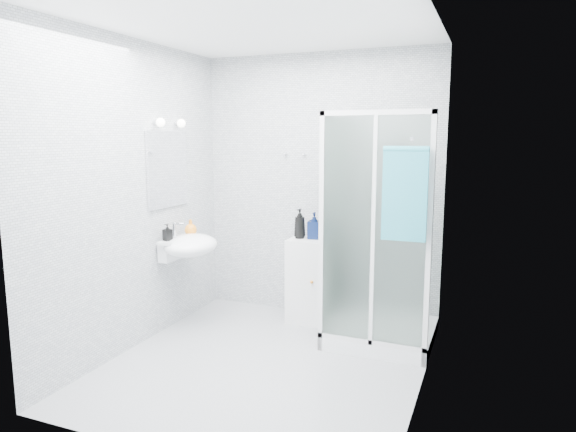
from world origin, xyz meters
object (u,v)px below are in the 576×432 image
at_px(wall_basin, 189,246).
at_px(soap_dispenser_orange, 191,227).
at_px(shampoo_bottle_a, 300,224).
at_px(storage_cabinet, 307,280).
at_px(shower_enclosure, 371,292).
at_px(hand_towel, 405,192).
at_px(shampoo_bottle_b, 314,226).
at_px(soap_dispenser_black, 167,232).

height_order(wall_basin, soap_dispenser_orange, soap_dispenser_orange).
relative_size(wall_basin, shampoo_bottle_a, 1.95).
xyz_separation_m(storage_cabinet, shampoo_bottle_a, (-0.08, 0.00, 0.56)).
distance_m(shower_enclosure, wall_basin, 1.72).
distance_m(wall_basin, soap_dispenser_orange, 0.22).
height_order(hand_towel, shampoo_bottle_b, hand_towel).
xyz_separation_m(storage_cabinet, shampoo_bottle_b, (0.06, 0.04, 0.54)).
xyz_separation_m(soap_dispenser_orange, soap_dispenser_black, (-0.05, -0.31, 0.00)).
bearing_deg(soap_dispenser_black, shower_enclosure, 14.59).
xyz_separation_m(hand_towel, shampoo_bottle_b, (-0.96, 0.71, -0.44)).
bearing_deg(shower_enclosure, shampoo_bottle_b, 154.22).
distance_m(shampoo_bottle_a, shampoo_bottle_b, 0.14).
xyz_separation_m(shampoo_bottle_a, soap_dispenser_black, (-1.00, -0.74, -0.03)).
height_order(hand_towel, soap_dispenser_orange, hand_towel).
bearing_deg(storage_cabinet, soap_dispenser_black, -145.96).
relative_size(storage_cabinet, shampoo_bottle_a, 2.86).
height_order(shower_enclosure, shampoo_bottle_b, shower_enclosure).
distance_m(wall_basin, storage_cabinet, 1.19).
distance_m(shampoo_bottle_b, soap_dispenser_orange, 1.19).
height_order(wall_basin, shampoo_bottle_b, shampoo_bottle_b).
bearing_deg(shower_enclosure, hand_towel, -51.17).
bearing_deg(soap_dispenser_black, hand_towel, 1.69).
height_order(wall_basin, hand_towel, hand_towel).
bearing_deg(wall_basin, shampoo_bottle_b, 31.61).
distance_m(shampoo_bottle_a, soap_dispenser_black, 1.25).
height_order(shampoo_bottle_a, shampoo_bottle_b, shampoo_bottle_a).
height_order(shampoo_bottle_b, soap_dispenser_orange, shampoo_bottle_b).
height_order(shampoo_bottle_b, soap_dispenser_black, shampoo_bottle_b).
bearing_deg(soap_dispenser_black, soap_dispenser_orange, 80.74).
bearing_deg(shampoo_bottle_a, hand_towel, -31.59).
bearing_deg(storage_cabinet, hand_towel, -33.52).
distance_m(hand_towel, soap_dispenser_black, 2.15).
bearing_deg(hand_towel, soap_dispenser_black, -178.31).
bearing_deg(soap_dispenser_black, shampoo_bottle_b, 34.11).
xyz_separation_m(shower_enclosure, shampoo_bottle_a, (-0.78, 0.27, 0.52)).
bearing_deg(soap_dispenser_black, shampoo_bottle_a, 36.28).
distance_m(wall_basin, shampoo_bottle_b, 1.20).
height_order(shower_enclosure, shampoo_bottle_a, shower_enclosure).
relative_size(storage_cabinet, shampoo_bottle_b, 3.22).
bearing_deg(shampoo_bottle_a, soap_dispenser_black, -143.72).
bearing_deg(soap_dispenser_orange, shower_enclosure, 5.21).
bearing_deg(storage_cabinet, shampoo_bottle_b, 33.64).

